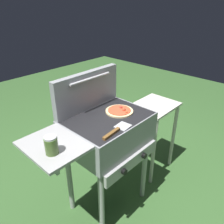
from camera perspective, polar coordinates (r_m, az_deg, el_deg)
ground_plane at (r=2.25m, az=-0.93°, el=-21.70°), size 8.00×8.00×0.00m
grill at (r=1.74m, az=-1.34°, el=-5.55°), size 0.96×0.53×0.90m
grill_lid_open at (r=1.75m, az=-6.28°, el=5.46°), size 0.63×0.08×0.30m
pizza_pepperoni at (r=1.74m, az=1.93°, el=0.31°), size 0.22×0.22×0.03m
sauce_jar at (r=1.32m, az=-15.24°, el=-8.16°), size 0.08×0.08×0.11m
spatula at (r=1.50m, az=1.13°, el=-4.73°), size 0.26×0.10×0.02m
prep_table at (r=2.31m, az=10.37°, el=-3.08°), size 0.44×0.36×0.77m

